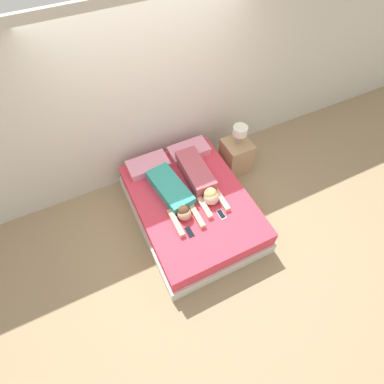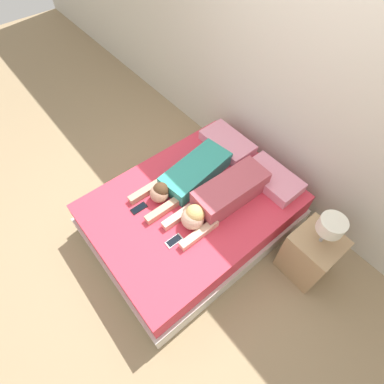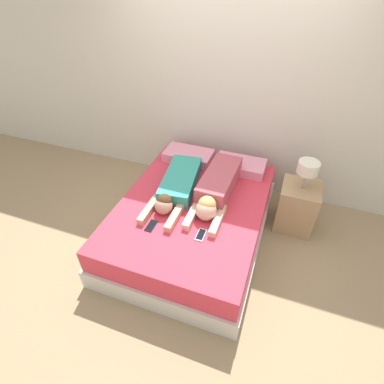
{
  "view_description": "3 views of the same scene",
  "coord_description": "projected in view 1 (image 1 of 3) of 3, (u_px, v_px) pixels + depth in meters",
  "views": [
    {
      "loc": [
        -1.0,
        -2.06,
        3.8
      ],
      "look_at": [
        0.0,
        0.0,
        0.64
      ],
      "focal_mm": 28.0,
      "sensor_mm": 36.0,
      "label": 1
    },
    {
      "loc": [
        1.26,
        -1.03,
        2.87
      ],
      "look_at": [
        0.0,
        0.0,
        0.64
      ],
      "focal_mm": 28.0,
      "sensor_mm": 36.0,
      "label": 2
    },
    {
      "loc": [
        0.8,
        -2.19,
        2.54
      ],
      "look_at": [
        0.0,
        0.0,
        0.64
      ],
      "focal_mm": 28.0,
      "sensor_mm": 36.0,
      "label": 3
    }
  ],
  "objects": [
    {
      "name": "ground_plane",
      "position": [
        192.0,
        217.0,
        4.42
      ],
      "size": [
        12.0,
        12.0,
        0.0
      ],
      "primitive_type": "plane",
      "color": "#9E8460"
    },
    {
      "name": "cell_phone_right",
      "position": [
        221.0,
        214.0,
        3.87
      ],
      "size": [
        0.07,
        0.16,
        0.01
      ],
      "color": "silver",
      "rests_on": "bed"
    },
    {
      "name": "pillow_head_left",
      "position": [
        148.0,
        165.0,
        4.3
      ],
      "size": [
        0.59,
        0.33,
        0.11
      ],
      "color": "pink",
      "rests_on": "bed"
    },
    {
      "name": "nightstand",
      "position": [
        236.0,
        155.0,
        4.73
      ],
      "size": [
        0.41,
        0.41,
        0.88
      ],
      "color": "tan",
      "rests_on": "ground_plane"
    },
    {
      "name": "pillow_head_right",
      "position": [
        189.0,
        150.0,
        4.47
      ],
      "size": [
        0.59,
        0.33,
        0.11
      ],
      "color": "pink",
      "rests_on": "bed"
    },
    {
      "name": "person_left",
      "position": [
        174.0,
        194.0,
        3.96
      ],
      "size": [
        0.43,
        1.1,
        0.2
      ],
      "color": "teal",
      "rests_on": "bed"
    },
    {
      "name": "bed",
      "position": [
        192.0,
        208.0,
        4.22
      ],
      "size": [
        1.51,
        1.99,
        0.49
      ],
      "color": "beige",
      "rests_on": "ground_plane"
    },
    {
      "name": "wall_back",
      "position": [
        154.0,
        100.0,
        3.97
      ],
      "size": [
        12.0,
        0.06,
        2.6
      ],
      "color": "beige",
      "rests_on": "ground_plane"
    },
    {
      "name": "person_right",
      "position": [
        199.0,
        178.0,
        4.08
      ],
      "size": [
        0.33,
        1.07,
        0.24
      ],
      "color": "#B24C59",
      "rests_on": "bed"
    },
    {
      "name": "cell_phone_left",
      "position": [
        189.0,
        232.0,
        3.72
      ],
      "size": [
        0.07,
        0.16,
        0.01
      ],
      "color": "black",
      "rests_on": "bed"
    }
  ]
}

